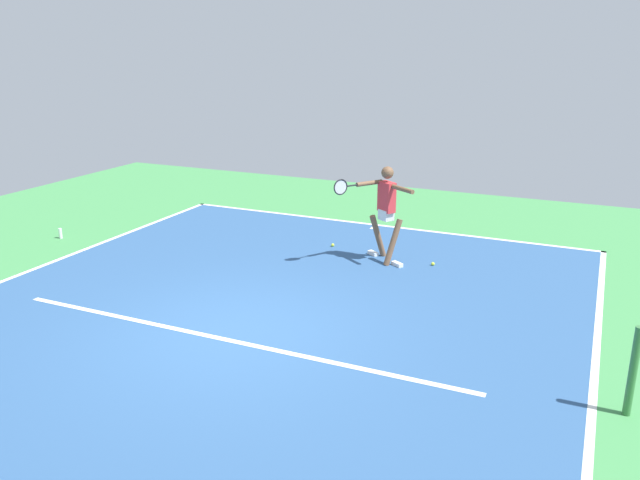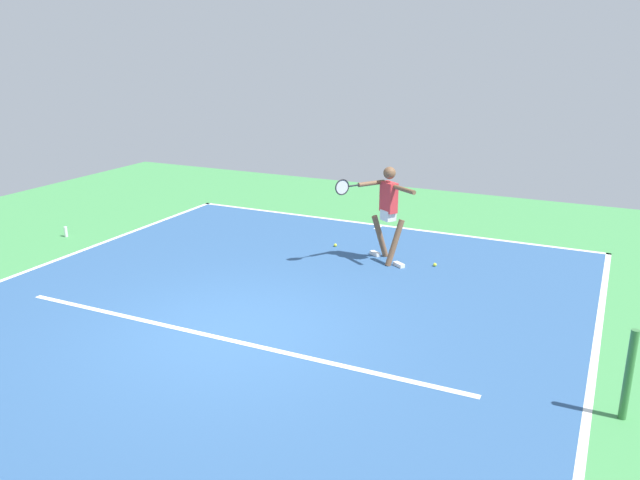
# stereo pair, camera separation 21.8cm
# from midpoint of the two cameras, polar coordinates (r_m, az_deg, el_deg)

# --- Properties ---
(ground_plane) EXTENTS (20.59, 20.59, 0.00)m
(ground_plane) POSITION_cam_midpoint_polar(r_m,az_deg,el_deg) (9.31, -7.25, -8.17)
(ground_plane) COLOR #428E4C
(court_surface) EXTENTS (9.63, 12.47, 0.00)m
(court_surface) POSITION_cam_midpoint_polar(r_m,az_deg,el_deg) (9.31, -7.25, -8.16)
(court_surface) COLOR #2D5484
(court_surface) RESTS_ON ground_plane
(court_line_baseline_near) EXTENTS (9.63, 0.10, 0.01)m
(court_line_baseline_near) POSITION_cam_midpoint_polar(r_m,az_deg,el_deg) (14.55, 5.91, 1.32)
(court_line_baseline_near) COLOR white
(court_line_baseline_near) RESTS_ON ground_plane
(court_line_sideline_left) EXTENTS (0.10, 12.47, 0.01)m
(court_line_sideline_left) POSITION_cam_midpoint_polar(r_m,az_deg,el_deg) (8.07, 23.60, -13.82)
(court_line_sideline_left) COLOR white
(court_line_sideline_left) RESTS_ON ground_plane
(court_line_sideline_right) EXTENTS (0.10, 12.47, 0.01)m
(court_line_sideline_right) POSITION_cam_midpoint_polar(r_m,az_deg,el_deg) (12.39, -26.21, -3.29)
(court_line_sideline_right) COLOR white
(court_line_sideline_right) RESTS_ON ground_plane
(court_line_service) EXTENTS (7.22, 0.10, 0.01)m
(court_line_service) POSITION_cam_midpoint_polar(r_m,az_deg,el_deg) (9.13, -8.08, -8.72)
(court_line_service) COLOR white
(court_line_service) RESTS_ON ground_plane
(court_line_centre_mark) EXTENTS (0.10, 0.30, 0.01)m
(court_line_centre_mark) POSITION_cam_midpoint_polar(r_m,az_deg,el_deg) (14.37, 5.64, 1.13)
(court_line_centre_mark) COLOR white
(court_line_centre_mark) RESTS_ON ground_plane
(net_post) EXTENTS (0.09, 0.09, 1.07)m
(net_post) POSITION_cam_midpoint_polar(r_m,az_deg,el_deg) (7.84, 26.66, -10.77)
(net_post) COLOR #38753D
(net_post) RESTS_ON ground_plane
(tennis_player) EXTENTS (1.37, 1.12, 1.83)m
(tennis_player) POSITION_cam_midpoint_polar(r_m,az_deg,el_deg) (11.88, 6.55, 2.91)
(tennis_player) COLOR brown
(tennis_player) RESTS_ON ground_plane
(tennis_ball_far_corner) EXTENTS (0.07, 0.07, 0.07)m
(tennis_ball_far_corner) POSITION_cam_midpoint_polar(r_m,az_deg,el_deg) (12.03, 10.77, -2.19)
(tennis_ball_far_corner) COLOR #CCE033
(tennis_ball_far_corner) RESTS_ON ground_plane
(tennis_ball_by_sideline) EXTENTS (0.07, 0.07, 0.07)m
(tennis_ball_by_sideline) POSITION_cam_midpoint_polar(r_m,az_deg,el_deg) (12.96, 1.87, -0.46)
(tennis_ball_by_sideline) COLOR #CCE033
(tennis_ball_by_sideline) RESTS_ON ground_plane
(water_bottle) EXTENTS (0.07, 0.07, 0.22)m
(water_bottle) POSITION_cam_midpoint_polar(r_m,az_deg,el_deg) (14.61, -21.43, 0.69)
(water_bottle) COLOR white
(water_bottle) RESTS_ON ground_plane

